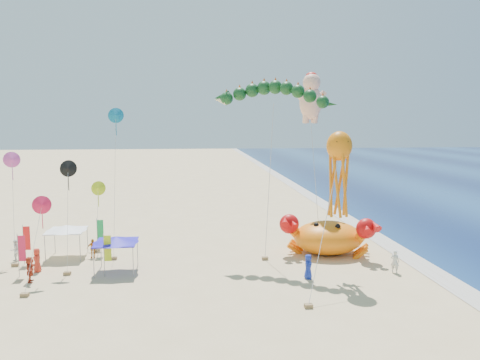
{
  "coord_description": "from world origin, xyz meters",
  "views": [
    {
      "loc": [
        -5.89,
        -35.49,
        11.21
      ],
      "look_at": [
        -2.0,
        2.0,
        6.5
      ],
      "focal_mm": 35.0,
      "sensor_mm": 36.0,
      "label": 1
    }
  ],
  "objects_px": {
    "octopus_kite": "(339,168)",
    "canopy_blue": "(116,240)",
    "canopy_white": "(66,228)",
    "dragon_kite": "(272,98)",
    "cherub_kite": "(311,97)",
    "crab_inflatable": "(328,236)"
  },
  "relations": [
    {
      "from": "dragon_kite",
      "to": "cherub_kite",
      "type": "relative_size",
      "value": 0.9
    },
    {
      "from": "octopus_kite",
      "to": "crab_inflatable",
      "type": "bearing_deg",
      "value": 79.22
    },
    {
      "from": "dragon_kite",
      "to": "octopus_kite",
      "type": "distance_m",
      "value": 8.52
    },
    {
      "from": "crab_inflatable",
      "to": "cherub_kite",
      "type": "relative_size",
      "value": 0.5
    },
    {
      "from": "canopy_blue",
      "to": "canopy_white",
      "type": "relative_size",
      "value": 1.02
    },
    {
      "from": "canopy_white",
      "to": "octopus_kite",
      "type": "bearing_deg",
      "value": -18.66
    },
    {
      "from": "dragon_kite",
      "to": "canopy_blue",
      "type": "bearing_deg",
      "value": -166.84
    },
    {
      "from": "cherub_kite",
      "to": "canopy_blue",
      "type": "height_order",
      "value": "cherub_kite"
    },
    {
      "from": "octopus_kite",
      "to": "canopy_white",
      "type": "xyz_separation_m",
      "value": [
        -20.83,
        7.03,
        -5.52
      ]
    },
    {
      "from": "cherub_kite",
      "to": "canopy_blue",
      "type": "relative_size",
      "value": 4.75
    },
    {
      "from": "octopus_kite",
      "to": "canopy_white",
      "type": "distance_m",
      "value": 22.66
    },
    {
      "from": "octopus_kite",
      "to": "canopy_blue",
      "type": "bearing_deg",
      "value": 170.52
    },
    {
      "from": "crab_inflatable",
      "to": "dragon_kite",
      "type": "distance_m",
      "value": 12.61
    },
    {
      "from": "crab_inflatable",
      "to": "dragon_kite",
      "type": "bearing_deg",
      "value": -179.19
    },
    {
      "from": "crab_inflatable",
      "to": "dragon_kite",
      "type": "relative_size",
      "value": 0.56
    },
    {
      "from": "dragon_kite",
      "to": "canopy_blue",
      "type": "distance_m",
      "value": 16.48
    },
    {
      "from": "crab_inflatable",
      "to": "canopy_white",
      "type": "xyz_separation_m",
      "value": [
        -21.9,
        1.41,
        0.91
      ]
    },
    {
      "from": "dragon_kite",
      "to": "canopy_white",
      "type": "height_order",
      "value": "dragon_kite"
    },
    {
      "from": "dragon_kite",
      "to": "octopus_kite",
      "type": "bearing_deg",
      "value": -54.93
    },
    {
      "from": "canopy_white",
      "to": "canopy_blue",
      "type": "bearing_deg",
      "value": -42.66
    },
    {
      "from": "dragon_kite",
      "to": "canopy_blue",
      "type": "height_order",
      "value": "dragon_kite"
    },
    {
      "from": "dragon_kite",
      "to": "canopy_blue",
      "type": "xyz_separation_m",
      "value": [
        -12.22,
        -2.86,
        -10.68
      ]
    }
  ]
}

